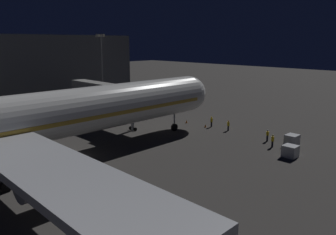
% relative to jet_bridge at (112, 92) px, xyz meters
% --- Properties ---
extents(ground_plane, '(320.00, 320.00, 0.00)m').
position_rel_jet_bridge_xyz_m(ground_plane, '(-10.84, 14.45, -5.91)').
color(ground_plane, '#383533').
extents(jet_bridge, '(19.94, 3.40, 7.45)m').
position_rel_jet_bridge_xyz_m(jet_bridge, '(0.00, 0.00, 0.00)').
color(jet_bridge, '#9E9E99').
rests_on(jet_bridge, ground_plane).
extents(apron_floodlight_mast, '(2.90, 0.50, 16.13)m').
position_rel_jet_bridge_xyz_m(apron_floodlight_mast, '(14.66, -7.96, 3.56)').
color(apron_floodlight_mast, '#59595E').
rests_on(apron_floodlight_mast, ground_plane).
extents(baggage_container_near_belt, '(1.75, 1.67, 1.53)m').
position_rel_jet_bridge_xyz_m(baggage_container_near_belt, '(-30.34, -6.13, -5.15)').
color(baggage_container_near_belt, '#B7BABF').
rests_on(baggage_container_near_belt, ground_plane).
extents(baggage_container_mid_row, '(1.62, 1.88, 1.62)m').
position_rel_jet_bridge_xyz_m(baggage_container_mid_row, '(-28.38, -10.80, -5.10)').
color(baggage_container_mid_row, '#B7BABF').
rests_on(baggage_container_mid_row, ground_plane).
extents(ground_crew_near_nose_gear, '(0.40, 0.40, 1.87)m').
position_rel_jet_bridge_xyz_m(ground_crew_near_nose_gear, '(-13.62, -11.20, -4.88)').
color(ground_crew_near_nose_gear, black).
rests_on(ground_crew_near_nose_gear, ground_plane).
extents(ground_crew_by_belt_loader, '(0.40, 0.40, 1.76)m').
position_rel_jet_bridge_xyz_m(ground_crew_by_belt_loader, '(-17.16, -11.19, -4.95)').
color(ground_crew_by_belt_loader, black).
rests_on(ground_crew_by_belt_loader, ground_plane).
extents(ground_crew_marshaller_fwd, '(0.40, 0.40, 1.81)m').
position_rel_jet_bridge_xyz_m(ground_crew_marshaller_fwd, '(-26.72, -8.25, -4.92)').
color(ground_crew_marshaller_fwd, black).
rests_on(ground_crew_marshaller_fwd, ground_plane).
extents(ground_crew_by_tug, '(0.40, 0.40, 1.75)m').
position_rel_jet_bridge_xyz_m(ground_crew_by_tug, '(-24.78, -10.36, -4.95)').
color(ground_crew_by_tug, black).
rests_on(ground_crew_by_tug, ground_plane).
extents(traffic_cone_nose_port, '(0.36, 0.36, 0.55)m').
position_rel_jet_bridge_xyz_m(traffic_cone_nose_port, '(-13.04, -10.25, -5.64)').
color(traffic_cone_nose_port, orange).
rests_on(traffic_cone_nose_port, ground_plane).
extents(traffic_cone_nose_starboard, '(0.36, 0.36, 0.55)m').
position_rel_jet_bridge_xyz_m(traffic_cone_nose_starboard, '(-8.64, -10.25, -5.64)').
color(traffic_cone_nose_starboard, orange).
rests_on(traffic_cone_nose_starboard, ground_plane).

